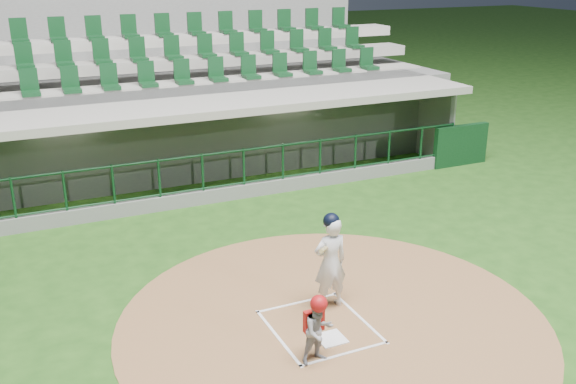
% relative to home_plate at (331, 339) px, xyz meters
% --- Properties ---
extents(ground, '(120.00, 120.00, 0.00)m').
position_rel_home_plate_xyz_m(ground, '(0.00, 0.70, -0.02)').
color(ground, '#1E4614').
rests_on(ground, ground).
extents(dirt_circle, '(7.20, 7.20, 0.01)m').
position_rel_home_plate_xyz_m(dirt_circle, '(0.30, 0.50, -0.02)').
color(dirt_circle, brown).
rests_on(dirt_circle, ground).
extents(home_plate, '(0.43, 0.43, 0.02)m').
position_rel_home_plate_xyz_m(home_plate, '(0.00, 0.00, 0.00)').
color(home_plate, white).
rests_on(home_plate, dirt_circle).
extents(batter_box_chalk, '(1.55, 1.80, 0.01)m').
position_rel_home_plate_xyz_m(batter_box_chalk, '(0.00, 0.40, -0.00)').
color(batter_box_chalk, white).
rests_on(batter_box_chalk, ground).
extents(dugout_structure, '(16.40, 3.70, 3.00)m').
position_rel_home_plate_xyz_m(dugout_structure, '(0.12, 8.53, 0.93)').
color(dugout_structure, gray).
rests_on(dugout_structure, ground).
extents(seating_deck, '(17.00, 6.72, 5.15)m').
position_rel_home_plate_xyz_m(seating_deck, '(0.00, 11.61, 1.40)').
color(seating_deck, slate).
rests_on(seating_deck, ground).
extents(batter, '(0.84, 0.84, 1.74)m').
position_rel_home_plate_xyz_m(batter, '(0.47, 0.94, 0.86)').
color(batter, silver).
rests_on(batter, dirt_circle).
extents(catcher, '(0.53, 0.44, 1.10)m').
position_rel_home_plate_xyz_m(catcher, '(-0.46, -0.42, 0.54)').
color(catcher, gray).
rests_on(catcher, dirt_circle).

